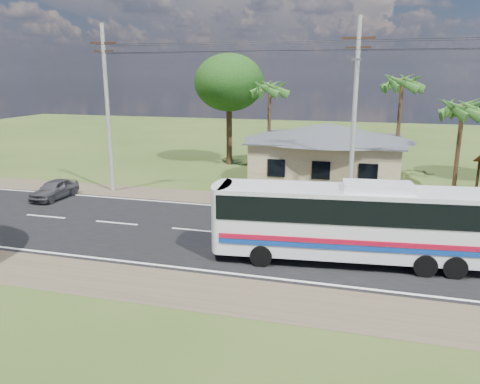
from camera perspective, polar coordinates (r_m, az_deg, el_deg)
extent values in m
plane|color=#2E4117|center=(23.23, 4.92, -5.65)|extent=(120.00, 120.00, 0.00)
cube|color=black|center=(23.22, 4.92, -5.62)|extent=(120.00, 10.00, 0.02)
cube|color=brown|center=(29.35, 7.26, -1.45)|extent=(120.00, 3.00, 0.01)
cube|color=brown|center=(17.38, 0.87, -12.69)|extent=(120.00, 3.00, 0.01)
cube|color=silver|center=(27.63, 6.72, -2.38)|extent=(120.00, 0.15, 0.01)
cube|color=silver|center=(18.95, 2.26, -10.26)|extent=(120.00, 0.15, 0.01)
cube|color=silver|center=(23.22, 4.92, -5.59)|extent=(120.00, 0.15, 0.01)
cube|color=tan|center=(35.19, 10.50, 3.71)|extent=(10.00, 8.00, 3.20)
cube|color=#4C4F54|center=(34.94, 10.62, 6.37)|extent=(10.60, 8.60, 0.10)
pyramid|color=#4C4F54|center=(34.80, 10.71, 8.25)|extent=(12.40, 10.00, 1.20)
cube|color=black|center=(31.66, 4.42, 2.93)|extent=(1.20, 0.08, 1.20)
cube|color=black|center=(31.24, 9.84, 2.61)|extent=(1.20, 0.08, 1.20)
cube|color=black|center=(31.11, 15.34, 2.26)|extent=(1.20, 0.08, 1.20)
cylinder|color=#321D12|center=(33.19, 26.94, 1.24)|extent=(0.16, 0.16, 2.60)
cylinder|color=#9E9E99|center=(32.78, -15.84, 9.54)|extent=(0.26, 0.26, 11.00)
cube|color=#321D12|center=(32.75, -16.37, 17.05)|extent=(1.80, 0.12, 0.12)
cube|color=#321D12|center=(32.73, -16.31, 16.17)|extent=(1.40, 0.10, 0.10)
cylinder|color=#9E9E99|center=(28.12, 13.75, 8.98)|extent=(0.26, 0.26, 11.00)
cube|color=#321D12|center=(28.09, 14.28, 17.74)|extent=(1.80, 0.12, 0.12)
cube|color=#321D12|center=(28.06, 14.22, 16.72)|extent=(1.40, 0.10, 0.10)
cylinder|color=gray|center=(27.03, 14.07, 15.35)|extent=(0.08, 2.00, 0.08)
cube|color=gray|center=(26.03, 14.00, 15.42)|extent=(0.50, 0.18, 0.12)
cylinder|color=black|center=(29.43, -2.27, 17.57)|extent=(16.00, 0.02, 0.02)
cylinder|color=#47301E|center=(33.35, 25.02, 4.48)|extent=(0.28, 0.28, 6.00)
cylinder|color=#47301E|center=(37.30, 18.73, 7.13)|extent=(0.28, 0.28, 7.50)
cylinder|color=#47301E|center=(38.57, 3.56, 7.68)|extent=(0.28, 0.28, 7.00)
cylinder|color=#47301E|center=(41.54, -1.32, 7.44)|extent=(0.50, 0.50, 5.95)
ellipsoid|color=#14340E|center=(41.26, -1.36, 13.21)|extent=(6.00, 6.00, 4.92)
cube|color=silver|center=(20.32, 13.57, -3.49)|extent=(11.44, 3.55, 2.81)
cube|color=black|center=(20.13, 13.69, -1.59)|extent=(11.49, 3.62, 1.03)
cube|color=black|center=(20.52, -2.21, -1.83)|extent=(0.35, 2.16, 1.69)
cube|color=maroon|center=(19.36, 13.73, -6.01)|extent=(11.00, 1.24, 0.21)
cube|color=navy|center=(19.44, 13.69, -6.66)|extent=(11.00, 1.24, 0.21)
cube|color=silver|center=(20.02, 16.50, 0.64)|extent=(2.96, 1.80, 0.28)
cylinder|color=black|center=(19.80, 2.60, -7.75)|extent=(0.97, 0.43, 0.94)
cylinder|color=black|center=(21.80, 3.25, -5.65)|extent=(0.97, 0.43, 0.94)
cylinder|color=black|center=(20.21, 21.62, -8.33)|extent=(0.97, 0.43, 0.94)
cylinder|color=black|center=(22.17, 20.47, -6.22)|extent=(0.97, 0.43, 0.94)
cylinder|color=black|center=(20.49, 24.72, -8.34)|extent=(0.97, 0.43, 0.94)
cylinder|color=black|center=(22.43, 23.30, -6.27)|extent=(0.97, 0.43, 0.94)
imported|color=black|center=(30.22, 20.02, -0.80)|extent=(1.92, 0.83, 0.98)
imported|color=#323234|center=(32.53, -21.69, 0.32)|extent=(1.57, 3.70, 1.25)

